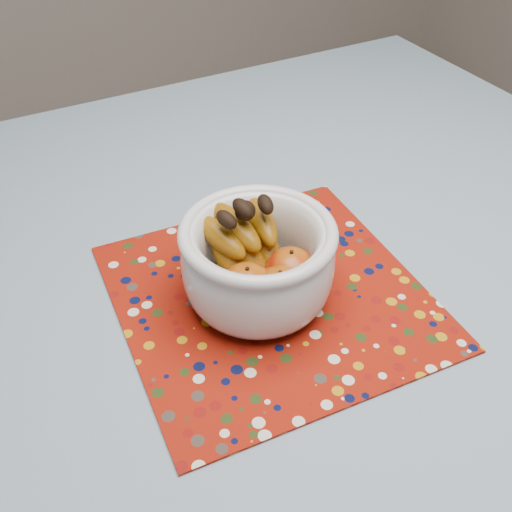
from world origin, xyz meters
The scene contains 4 objects.
table centered at (0.00, 0.00, 0.67)m, with size 1.20×1.20×0.75m.
tablecloth centered at (0.00, 0.00, 0.76)m, with size 1.32×1.32×0.01m, color slate.
placemat centered at (-0.09, -0.02, 0.76)m, with size 0.40×0.40×0.00m, color maroon.
fruit_bowl centered at (-0.11, -0.02, 0.83)m, with size 0.20×0.20×0.15m.
Camera 1 is at (-0.38, -0.53, 1.33)m, focal length 42.00 mm.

